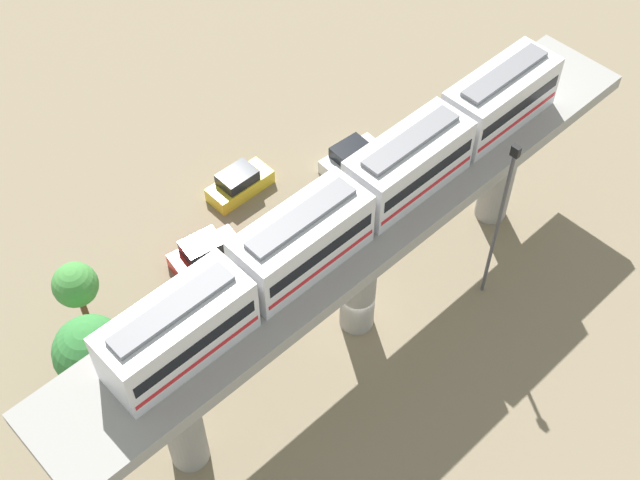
# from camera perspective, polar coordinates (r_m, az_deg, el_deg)

# --- Properties ---
(ground_plane) EXTENTS (120.00, 120.00, 0.00)m
(ground_plane) POSITION_cam_1_polar(r_m,az_deg,el_deg) (47.96, 2.43, -5.40)
(ground_plane) COLOR #84755B
(viaduct) EXTENTS (5.20, 35.80, 8.73)m
(viaduct) POSITION_cam_1_polar(r_m,az_deg,el_deg) (42.56, 2.72, -0.30)
(viaduct) COLOR #999691
(viaduct) RESTS_ON ground
(train) EXTENTS (2.64, 27.45, 3.24)m
(train) POSITION_cam_1_polar(r_m,az_deg,el_deg) (39.69, 2.49, 2.60)
(train) COLOR silver
(train) RESTS_ON viaduct
(parked_car_white) EXTENTS (2.07, 4.31, 1.76)m
(parked_car_white) POSITION_cam_1_polar(r_m,az_deg,el_deg) (55.13, 2.11, 5.51)
(parked_car_white) COLOR white
(parked_car_white) RESTS_ON ground
(parked_car_yellow) EXTENTS (1.80, 4.20, 1.76)m
(parked_car_yellow) POSITION_cam_1_polar(r_m,az_deg,el_deg) (53.72, -5.37, 3.75)
(parked_car_yellow) COLOR yellow
(parked_car_yellow) RESTS_ON ground
(parked_car_red) EXTENTS (2.42, 4.43, 1.76)m
(parked_car_red) POSITION_cam_1_polar(r_m,az_deg,el_deg) (50.33, -7.66, -0.81)
(parked_car_red) COLOR red
(parked_car_red) RESTS_ON ground
(tree_near_viaduct) EXTENTS (3.80, 3.80, 5.18)m
(tree_near_viaduct) POSITION_cam_1_polar(r_m,az_deg,el_deg) (44.44, -14.98, -7.20)
(tree_near_viaduct) COLOR brown
(tree_near_viaduct) RESTS_ON ground
(tree_mid_lot) EXTENTS (2.43, 2.43, 5.02)m
(tree_mid_lot) POSITION_cam_1_polar(r_m,az_deg,el_deg) (46.46, -15.93, -2.92)
(tree_mid_lot) COLOR brown
(tree_mid_lot) RESTS_ON ground
(signal_post) EXTENTS (0.44, 0.28, 11.33)m
(signal_post) POSITION_cam_1_polar(r_m,az_deg,el_deg) (45.29, 11.82, 1.42)
(signal_post) COLOR #4C4C51
(signal_post) RESTS_ON ground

